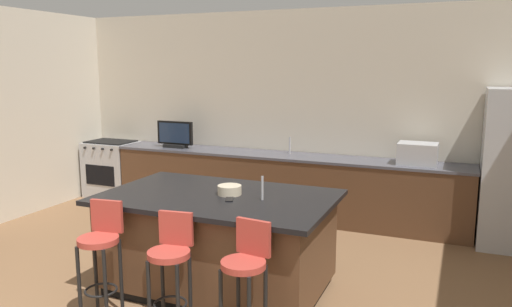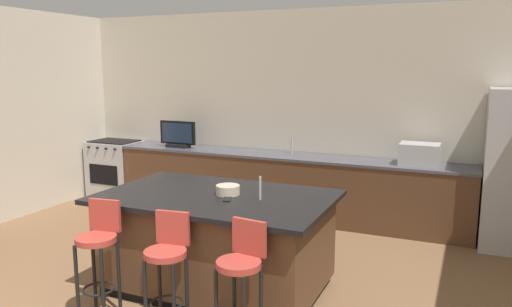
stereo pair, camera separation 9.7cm
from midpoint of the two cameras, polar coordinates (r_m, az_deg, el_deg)
name	(u,v)px [view 1 (the left image)]	position (r m, az deg, el deg)	size (l,w,h in m)	color
wall_back	(292,113)	(7.24, 3.83, 4.71)	(7.40, 0.12, 2.91)	beige
counter_back	(281,185)	(7.07, 2.49, -3.69)	(5.11, 0.62, 0.90)	brown
kitchen_island	(218,241)	(4.81, -4.93, -10.04)	(2.16, 1.36, 0.93)	black
range_oven	(112,169)	(8.53, -16.53, -1.67)	(0.79, 0.63, 0.92)	#B7BABF
microwave	(418,154)	(6.56, 17.68, -0.02)	(0.48, 0.36, 0.27)	#B7BABF
tv_monitor	(175,135)	(7.65, -9.65, 2.06)	(0.59, 0.16, 0.40)	black
sink_faucet_back	(290,145)	(7.02, 3.50, 0.93)	(0.02, 0.02, 0.24)	#B2B2B7
sink_faucet_island	(262,188)	(4.46, 0.10, -4.00)	(0.02, 0.02, 0.22)	#B2B2B7
bar_stool_left	(101,249)	(4.46, -18.00, -10.43)	(0.34, 0.36, 1.00)	#B23D33
bar_stool_center	(171,262)	(4.12, -10.45, -12.21)	(0.34, 0.36, 0.97)	#B23D33
bar_stool_right	(246,274)	(3.84, -1.95, -13.63)	(0.34, 0.36, 0.98)	#B23D33
fruit_bowl	(230,190)	(4.67, -3.66, -4.21)	(0.23, 0.23, 0.09)	beige
cell_phone	(229,199)	(4.51, -3.71, -5.28)	(0.07, 0.15, 0.01)	black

